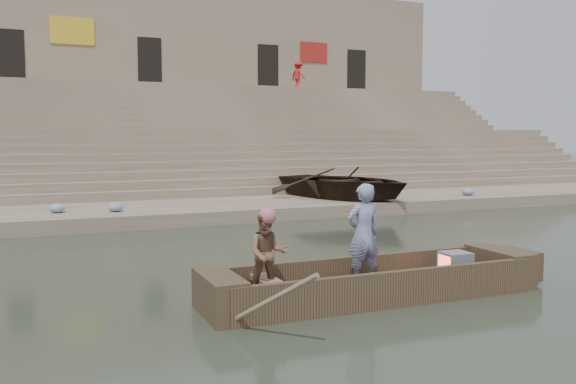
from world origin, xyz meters
TOP-DOWN VIEW (x-y plane):
  - ground at (0.00, 0.00)m, footprint 120.00×120.00m
  - lower_landing at (0.00, 8.00)m, footprint 32.00×4.00m
  - mid_landing at (0.00, 15.50)m, footprint 32.00×3.00m
  - upper_landing at (0.00, 22.50)m, footprint 32.00×3.00m
  - ghat_steps at (0.00, 17.19)m, footprint 32.00×11.00m
  - building_wall at (0.00, 26.50)m, footprint 32.00×5.07m
  - main_rowboat at (-3.47, -2.50)m, footprint 5.00×1.30m
  - rowboat_trim at (-3.26, -2.50)m, footprint 6.04×2.63m
  - standing_man at (-3.61, -2.42)m, footprint 0.59×0.39m
  - rowing_man at (-5.26, -2.46)m, footprint 0.71×0.61m
  - television at (-1.88, -2.50)m, footprint 0.46×0.42m
  - beached_rowboat at (1.60, 7.95)m, footprint 5.32×6.18m
  - pedestrian at (6.15, 22.15)m, footprint 0.89×1.16m
  - cloth_bundles at (-1.18, 7.55)m, footprint 14.37×1.71m

SIDE VIEW (x-z plane):
  - ground at x=0.00m, z-range 0.00..0.00m
  - main_rowboat at x=-3.47m, z-range 0.00..0.22m
  - lower_landing at x=0.00m, z-range 0.00..0.40m
  - rowboat_trim at x=-3.26m, z-range -0.65..1.27m
  - television at x=-1.88m, z-range 0.22..0.62m
  - cloth_bundles at x=-1.18m, z-range 0.40..0.66m
  - rowing_man at x=-5.26m, z-range 0.22..1.47m
  - beached_rowboat at x=1.60m, z-range 0.40..1.48m
  - standing_man at x=-3.61m, z-range 0.22..1.84m
  - mid_landing at x=0.00m, z-range 0.00..2.80m
  - ghat_steps at x=0.00m, z-range -0.80..4.40m
  - upper_landing at x=0.00m, z-range 0.00..5.20m
  - building_wall at x=0.00m, z-range 0.00..11.20m
  - pedestrian at x=6.15m, z-range 5.20..6.79m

